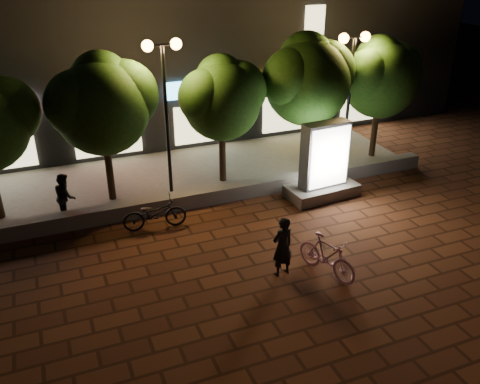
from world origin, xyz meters
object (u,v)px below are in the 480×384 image
tree_right (308,77)px  scooter_pink (327,256)px  tree_mid (222,96)px  scooter_parked (155,214)px  rider (282,247)px  pedestrian (65,197)px  ad_kiosk (324,167)px  tree_left (103,101)px  street_lamp_left (164,79)px  street_lamp_right (352,65)px  tree_far_right (381,75)px

tree_right → scooter_pink: 7.74m
tree_mid → scooter_parked: bearing=-141.9°
rider → pedestrian: size_ratio=1.10×
tree_mid → scooter_parked: size_ratio=2.33×
tree_mid → ad_kiosk: (2.72, -2.43, -2.14)m
tree_left → scooter_pink: tree_left is taller
tree_mid → scooter_pink: tree_mid is taller
street_lamp_left → ad_kiosk: 6.02m
tree_right → street_lamp_right: (1.64, -0.26, 0.33)m
pedestrian → street_lamp_left: bearing=-82.4°
pedestrian → scooter_parked: bearing=-125.4°
tree_right → street_lamp_right: tree_right is taller
street_lamp_left → ad_kiosk: size_ratio=1.95×
tree_mid → street_lamp_right: street_lamp_right is taller
scooter_parked → pedestrian: size_ratio=1.26×
tree_left → tree_far_right: size_ratio=1.03×
street_lamp_left → rider: 6.79m
tree_right → street_lamp_right: 1.70m
tree_left → tree_right: 7.30m
tree_left → street_lamp_right: bearing=-1.7°
tree_left → tree_far_right: (10.50, -0.00, -0.08)m
tree_mid → tree_far_right: 6.50m
tree_right → ad_kiosk: bearing=-103.5°
tree_right → pedestrian: (-8.88, -0.96, -2.72)m
tree_right → scooter_parked: (-6.45, -2.46, -3.06)m
tree_far_right → pedestrian: 12.37m
tree_mid → scooter_pink: 7.07m
tree_right → scooter_parked: size_ratio=2.63×
street_lamp_left → scooter_parked: size_ratio=2.69×
rider → scooter_parked: (-2.52, 3.62, -0.34)m
tree_left → tree_far_right: 10.50m
tree_mid → street_lamp_left: (-2.05, -0.26, 0.81)m
street_lamp_right → tree_right: bearing=170.9°
street_lamp_right → ad_kiosk: bearing=-135.8°
pedestrian → rider: bearing=-139.7°
tree_left → tree_mid: 4.00m
ad_kiosk → scooter_parked: (-5.87, -0.04, -0.57)m
tree_far_right → scooter_parked: tree_far_right is taller
tree_right → street_lamp_left: street_lamp_left is taller
tree_far_right → rider: tree_far_right is taller
street_lamp_right → pedestrian: size_ratio=3.26×
tree_mid → street_lamp_right: (4.95, -0.26, 0.68)m
tree_mid → street_lamp_left: size_ratio=0.87×
tree_left → street_lamp_left: (1.95, -0.26, 0.58)m
pedestrian → street_lamp_right: bearing=-89.9°
scooter_pink → pedestrian: (-6.03, 5.57, 0.28)m
tree_left → tree_right: tree_right is taller
ad_kiosk → scooter_pink: ad_kiosk is taller
tree_far_right → rider: size_ratio=2.82×
tree_left → street_lamp_right: 8.96m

